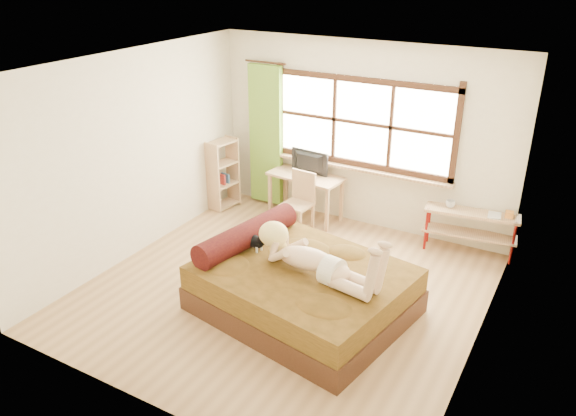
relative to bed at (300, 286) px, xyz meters
The scene contains 18 objects.
floor 0.51m from the bed, 144.31° to the left, with size 4.50×4.50×0.00m, color #9E754C.
ceiling 2.43m from the bed, 144.31° to the left, with size 4.50×4.50×0.00m, color white.
wall_back 2.73m from the bed, 97.73° to the left, with size 4.50×4.50×0.00m, color silver.
wall_front 2.29m from the bed, 99.57° to the right, with size 4.50×4.50×0.00m, color silver.
wall_left 2.80m from the bed, behind, with size 4.50×4.50×0.00m, color silver.
wall_right 2.19m from the bed, ahead, with size 4.50×4.50×0.00m, color silver.
window 2.76m from the bed, 97.82° to the left, with size 2.80×0.16×1.46m.
curtain 3.15m from the bed, 128.51° to the left, with size 0.55×0.10×2.20m, color #518323.
bed is the anchor object (origin of this frame).
woman 0.62m from the bed, 16.36° to the right, with size 1.55×0.44×0.67m, color #D6AC89, non-canonical shape.
kitten 0.78m from the bed, behind, with size 0.33×0.13×0.27m, color black, non-canonical shape.
desk 2.47m from the bed, 116.37° to the left, with size 1.18×0.63×0.71m.
monitor 2.56m from the bed, 115.85° to the left, with size 0.63×0.08×0.36m, color black.
chair 2.08m from the bed, 118.23° to the left, with size 0.43×0.43×0.89m.
pipe_shelf 2.70m from the bed, 59.18° to the left, with size 1.25×0.47×0.69m.
cup 2.57m from the bed, 65.21° to the left, with size 0.13×0.13×0.10m, color gray.
book 2.81m from the bed, 55.86° to the left, with size 0.17×0.23×0.02m, color gray.
bookshelf 3.10m from the bed, 141.54° to the left, with size 0.34×0.52×1.12m.
Camera 1 is at (2.90, -5.04, 3.76)m, focal length 35.00 mm.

